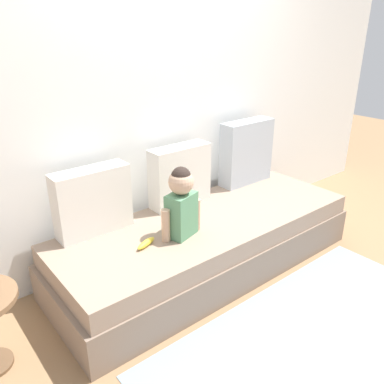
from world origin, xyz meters
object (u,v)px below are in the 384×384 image
at_px(toddler, 181,201).
at_px(couch, 207,243).
at_px(throw_pillow_center, 180,176).
at_px(throw_pillow_left, 93,201).
at_px(throw_pillow_right, 246,152).
at_px(banana, 146,243).

bearing_deg(toddler, couch, 13.92).
distance_m(throw_pillow_center, toddler, 0.51).
height_order(couch, throw_pillow_left, throw_pillow_left).
distance_m(throw_pillow_center, throw_pillow_right, 0.74).
height_order(throw_pillow_center, toddler, toddler).
relative_size(throw_pillow_center, throw_pillow_right, 0.89).
xyz_separation_m(throw_pillow_right, banana, (-1.31, -0.38, -0.26)).
bearing_deg(banana, throw_pillow_right, 16.30).
distance_m(couch, throw_pillow_center, 0.56).
bearing_deg(throw_pillow_center, throw_pillow_right, 0.00).
bearing_deg(toddler, banana, 173.97).
height_order(throw_pillow_right, toddler, throw_pillow_right).
bearing_deg(couch, throw_pillow_left, 155.49).
height_order(couch, throw_pillow_right, throw_pillow_right).
height_order(couch, banana, banana).
bearing_deg(couch, toddler, -166.08).
bearing_deg(banana, throw_pillow_left, 113.32).
distance_m(throw_pillow_center, banana, 0.72).
xyz_separation_m(throw_pillow_right, toddler, (-1.04, -0.41, -0.03)).
bearing_deg(throw_pillow_center, throw_pillow_left, 180.00).
bearing_deg(couch, throw_pillow_right, 24.51).
xyz_separation_m(couch, toddler, (-0.30, -0.08, 0.46)).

